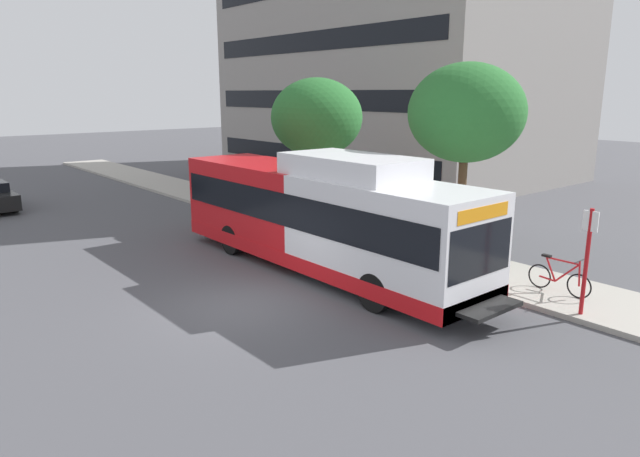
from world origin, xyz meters
TOP-DOWN VIEW (x-y plane):
  - ground_plane at (0.00, 8.00)m, footprint 120.00×120.00m
  - sidewalk_curb at (7.00, 6.00)m, footprint 3.00×56.00m
  - transit_bus at (3.52, 1.01)m, footprint 2.58×12.25m
  - bus_stop_sign_pole at (5.81, -6.07)m, footprint 0.10×0.36m
  - bicycle_parked at (6.81, -4.96)m, footprint 0.52×1.76m
  - street_tree_near_stop at (7.91, -0.90)m, footprint 3.66×3.66m
  - street_tree_mid_block at (7.78, 6.30)m, footprint 3.74×3.74m

SIDE VIEW (x-z plane):
  - ground_plane at x=0.00m, z-range 0.00..0.00m
  - sidewalk_curb at x=7.00m, z-range 0.00..0.14m
  - bicycle_parked at x=6.81m, z-range 0.05..1.07m
  - bus_stop_sign_pole at x=5.81m, z-range 0.35..2.95m
  - transit_bus at x=3.52m, z-range -0.12..3.53m
  - street_tree_mid_block at x=7.78m, z-range 1.44..7.24m
  - street_tree_near_stop at x=7.91m, z-range 1.64..7.78m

